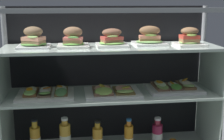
{
  "coord_description": "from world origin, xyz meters",
  "views": [
    {
      "loc": [
        -0.24,
        -1.87,
        0.99
      ],
      "look_at": [
        0.0,
        0.0,
        0.57
      ],
      "focal_mm": 50.32,
      "sensor_mm": 36.0,
      "label": 1
    }
  ],
  "objects_px": {
    "plated_roll_sandwich_near_right_corner": "(112,40)",
    "juice_bottle_front_fourth": "(157,135)",
    "plated_roll_sandwich_near_left_corner": "(73,40)",
    "juice_bottle_near_post": "(35,140)",
    "open_sandwich_tray_center": "(174,87)",
    "plated_roll_sandwich_center": "(189,39)",
    "juice_bottle_front_middle": "(129,138)",
    "plated_roll_sandwich_far_left": "(33,39)",
    "open_sandwich_tray_left_of_center": "(112,91)",
    "plated_roll_sandwich_far_right": "(150,38)",
    "juice_bottle_front_left_end": "(65,138)",
    "open_sandwich_tray_far_right": "(46,93)",
    "juice_bottle_back_center": "(98,139)"
  },
  "relations": [
    {
      "from": "plated_roll_sandwich_near_right_corner",
      "to": "juice_bottle_front_fourth",
      "type": "xyz_separation_m",
      "value": [
        0.3,
        -0.01,
        -0.64
      ]
    },
    {
      "from": "juice_bottle_front_middle",
      "to": "plated_roll_sandwich_center",
      "type": "bearing_deg",
      "value": 0.74
    },
    {
      "from": "plated_roll_sandwich_near_right_corner",
      "to": "open_sandwich_tray_center",
      "type": "xyz_separation_m",
      "value": [
        0.4,
        0.0,
        -0.31
      ]
    },
    {
      "from": "plated_roll_sandwich_far_left",
      "to": "juice_bottle_front_left_end",
      "type": "distance_m",
      "value": 0.64
    },
    {
      "from": "open_sandwich_tray_center",
      "to": "juice_bottle_near_post",
      "type": "distance_m",
      "value": 0.94
    },
    {
      "from": "plated_roll_sandwich_far_left",
      "to": "juice_bottle_front_left_end",
      "type": "height_order",
      "value": "plated_roll_sandwich_far_left"
    },
    {
      "from": "open_sandwich_tray_left_of_center",
      "to": "juice_bottle_near_post",
      "type": "height_order",
      "value": "open_sandwich_tray_left_of_center"
    },
    {
      "from": "plated_roll_sandwich_near_left_corner",
      "to": "juice_bottle_front_middle",
      "type": "xyz_separation_m",
      "value": [
        0.34,
        -0.04,
        -0.63
      ]
    },
    {
      "from": "plated_roll_sandwich_far_left",
      "to": "plated_roll_sandwich_near_right_corner",
      "type": "distance_m",
      "value": 0.47
    },
    {
      "from": "plated_roll_sandwich_far_left",
      "to": "open_sandwich_tray_left_of_center",
      "type": "xyz_separation_m",
      "value": [
        0.46,
        -0.05,
        -0.32
      ]
    },
    {
      "from": "plated_roll_sandwich_near_right_corner",
      "to": "juice_bottle_near_post",
      "type": "bearing_deg",
      "value": -177.73
    },
    {
      "from": "plated_roll_sandwich_near_left_corner",
      "to": "juice_bottle_front_fourth",
      "type": "xyz_separation_m",
      "value": [
        0.54,
        0.0,
        -0.64
      ]
    },
    {
      "from": "plated_roll_sandwich_far_left",
      "to": "plated_roll_sandwich_center",
      "type": "height_order",
      "value": "plated_roll_sandwich_far_left"
    },
    {
      "from": "plated_roll_sandwich_center",
      "to": "juice_bottle_front_middle",
      "type": "xyz_separation_m",
      "value": [
        -0.37,
        -0.0,
        -0.63
      ]
    },
    {
      "from": "juice_bottle_near_post",
      "to": "juice_bottle_front_left_end",
      "type": "relative_size",
      "value": 0.96
    },
    {
      "from": "plated_roll_sandwich_far_left",
      "to": "open_sandwich_tray_center",
      "type": "bearing_deg",
      "value": -0.5
    },
    {
      "from": "open_sandwich_tray_left_of_center",
      "to": "open_sandwich_tray_center",
      "type": "xyz_separation_m",
      "value": [
        0.41,
        0.04,
        0.0
      ]
    },
    {
      "from": "plated_roll_sandwich_far_left",
      "to": "plated_roll_sandwich_near_right_corner",
      "type": "height_order",
      "value": "plated_roll_sandwich_far_left"
    },
    {
      "from": "juice_bottle_near_post",
      "to": "juice_bottle_front_middle",
      "type": "distance_m",
      "value": 0.59
    },
    {
      "from": "plated_roll_sandwich_far_left",
      "to": "plated_roll_sandwich_near_left_corner",
      "type": "xyz_separation_m",
      "value": [
        0.23,
        -0.02,
        -0.0
      ]
    },
    {
      "from": "juice_bottle_near_post",
      "to": "juice_bottle_front_fourth",
      "type": "xyz_separation_m",
      "value": [
        0.79,
        0.01,
        -0.02
      ]
    },
    {
      "from": "plated_roll_sandwich_near_right_corner",
      "to": "juice_bottle_front_left_end",
      "type": "distance_m",
      "value": 0.68
    },
    {
      "from": "open_sandwich_tray_left_of_center",
      "to": "juice_bottle_near_post",
      "type": "bearing_deg",
      "value": 177.56
    },
    {
      "from": "plated_roll_sandwich_far_right",
      "to": "open_sandwich_tray_center",
      "type": "xyz_separation_m",
      "value": [
        0.16,
        -0.04,
        -0.31
      ]
    },
    {
      "from": "plated_roll_sandwich_far_left",
      "to": "juice_bottle_front_fourth",
      "type": "bearing_deg",
      "value": -1.77
    },
    {
      "from": "plated_roll_sandwich_near_left_corner",
      "to": "juice_bottle_near_post",
      "type": "xyz_separation_m",
      "value": [
        -0.25,
        -0.01,
        -0.62
      ]
    },
    {
      "from": "juice_bottle_back_center",
      "to": "plated_roll_sandwich_center",
      "type": "bearing_deg",
      "value": -1.16
    },
    {
      "from": "plated_roll_sandwich_center",
      "to": "open_sandwich_tray_center",
      "type": "height_order",
      "value": "plated_roll_sandwich_center"
    },
    {
      "from": "open_sandwich_tray_left_of_center",
      "to": "plated_roll_sandwich_center",
      "type": "bearing_deg",
      "value": -0.35
    },
    {
      "from": "open_sandwich_tray_center",
      "to": "juice_bottle_front_fourth",
      "type": "bearing_deg",
      "value": -171.01
    },
    {
      "from": "plated_roll_sandwich_far_left",
      "to": "open_sandwich_tray_far_right",
      "type": "xyz_separation_m",
      "value": [
        0.06,
        -0.03,
        -0.32
      ]
    },
    {
      "from": "plated_roll_sandwich_near_right_corner",
      "to": "open_sandwich_tray_center",
      "type": "height_order",
      "value": "plated_roll_sandwich_near_right_corner"
    },
    {
      "from": "plated_roll_sandwich_near_right_corner",
      "to": "juice_bottle_back_center",
      "type": "bearing_deg",
      "value": -162.0
    },
    {
      "from": "open_sandwich_tray_center",
      "to": "juice_bottle_front_middle",
      "type": "bearing_deg",
      "value": -170.12
    },
    {
      "from": "plated_roll_sandwich_center",
      "to": "juice_bottle_front_middle",
      "type": "bearing_deg",
      "value": -179.26
    },
    {
      "from": "juice_bottle_front_left_end",
      "to": "plated_roll_sandwich_center",
      "type": "bearing_deg",
      "value": -0.6
    },
    {
      "from": "juice_bottle_front_left_end",
      "to": "juice_bottle_front_fourth",
      "type": "bearing_deg",
      "value": 2.23
    },
    {
      "from": "plated_roll_sandwich_far_left",
      "to": "juice_bottle_back_center",
      "type": "bearing_deg",
      "value": -6.75
    },
    {
      "from": "juice_bottle_front_left_end",
      "to": "open_sandwich_tray_center",
      "type": "bearing_deg",
      "value": 3.22
    },
    {
      "from": "plated_roll_sandwich_near_left_corner",
      "to": "juice_bottle_near_post",
      "type": "distance_m",
      "value": 0.67
    },
    {
      "from": "plated_roll_sandwich_far_left",
      "to": "open_sandwich_tray_center",
      "type": "xyz_separation_m",
      "value": [
        0.87,
        -0.01,
        -0.32
      ]
    },
    {
      "from": "plated_roll_sandwich_far_left",
      "to": "juice_bottle_front_middle",
      "type": "height_order",
      "value": "plated_roll_sandwich_far_left"
    },
    {
      "from": "plated_roll_sandwich_far_right",
      "to": "juice_bottle_front_middle",
      "type": "bearing_deg",
      "value": -147.89
    },
    {
      "from": "plated_roll_sandwich_far_right",
      "to": "plated_roll_sandwich_near_left_corner",
      "type": "bearing_deg",
      "value": -173.6
    },
    {
      "from": "juice_bottle_back_center",
      "to": "juice_bottle_front_fourth",
      "type": "height_order",
      "value": "juice_bottle_back_center"
    },
    {
      "from": "plated_roll_sandwich_far_left",
      "to": "juice_bottle_front_middle",
      "type": "distance_m",
      "value": 0.86
    },
    {
      "from": "plated_roll_sandwich_near_right_corner",
      "to": "juice_bottle_front_middle",
      "type": "xyz_separation_m",
      "value": [
        0.1,
        -0.05,
        -0.63
      ]
    },
    {
      "from": "open_sandwich_tray_left_of_center",
      "to": "plated_roll_sandwich_near_left_corner",
      "type": "bearing_deg",
      "value": 173.1
    },
    {
      "from": "plated_roll_sandwich_near_left_corner",
      "to": "open_sandwich_tray_far_right",
      "type": "xyz_separation_m",
      "value": [
        -0.17,
        -0.01,
        -0.32
      ]
    },
    {
      "from": "open_sandwich_tray_center",
      "to": "juice_bottle_front_middle",
      "type": "distance_m",
      "value": 0.44
    }
  ]
}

